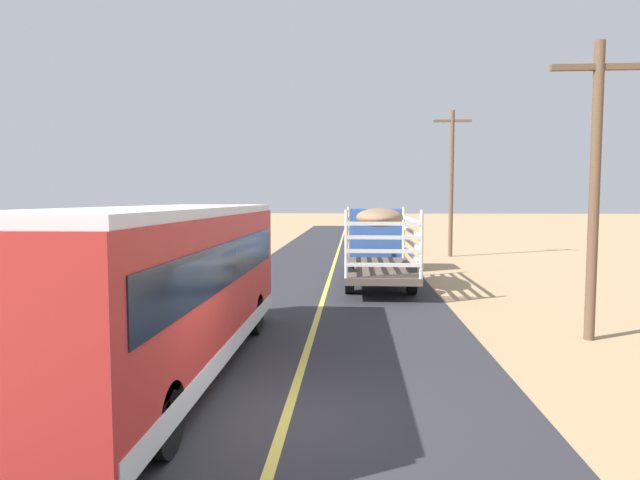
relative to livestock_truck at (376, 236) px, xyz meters
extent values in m
plane|color=tan|center=(-1.98, -15.64, -1.79)|extent=(240.00, 240.00, 0.00)
cube|color=#2D2D33|center=(-1.98, -15.64, -1.78)|extent=(8.00, 120.00, 0.02)
cube|color=#D8CC4C|center=(-1.98, -15.64, -1.77)|extent=(0.16, 117.60, 0.00)
cube|color=#3359A5|center=(0.00, 2.16, 0.03)|extent=(2.50, 2.20, 2.20)
cube|color=#192333|center=(0.00, 2.16, 0.48)|extent=(2.53, 1.54, 0.70)
cube|color=brown|center=(0.00, -3.24, -1.07)|extent=(2.50, 6.40, 0.24)
cylinder|color=silver|center=(-1.19, -0.10, 0.15)|extent=(0.12, 0.12, 2.20)
cylinder|color=silver|center=(1.19, -0.10, 0.15)|extent=(0.12, 0.12, 2.20)
cylinder|color=silver|center=(-1.19, -6.38, 0.15)|extent=(0.12, 0.12, 2.20)
cylinder|color=silver|center=(1.19, -6.38, 0.15)|extent=(0.12, 0.12, 2.20)
cube|color=silver|center=(-1.21, -3.24, -0.51)|extent=(0.08, 6.30, 0.12)
cube|color=silver|center=(1.21, -3.24, -0.51)|extent=(0.08, 6.30, 0.12)
cube|color=silver|center=(0.00, -6.40, -0.51)|extent=(2.40, 0.08, 0.12)
cube|color=silver|center=(-1.21, -3.24, -0.07)|extent=(0.08, 6.30, 0.12)
cube|color=silver|center=(1.21, -3.24, -0.07)|extent=(0.08, 6.30, 0.12)
cube|color=silver|center=(0.00, -6.40, -0.07)|extent=(2.40, 0.08, 0.12)
cube|color=silver|center=(-1.21, -3.24, 0.37)|extent=(0.08, 6.30, 0.12)
cube|color=silver|center=(1.21, -3.24, 0.37)|extent=(0.08, 6.30, 0.12)
cube|color=silver|center=(0.00, -6.40, 0.37)|extent=(2.40, 0.08, 0.12)
cube|color=silver|center=(-1.21, -3.24, 0.81)|extent=(0.08, 6.30, 0.12)
cube|color=silver|center=(1.21, -3.24, 0.81)|extent=(0.08, 6.30, 0.12)
cube|color=silver|center=(0.00, -6.40, 0.81)|extent=(2.40, 0.08, 0.12)
ellipsoid|color=#8C6B4C|center=(0.00, -3.24, 0.90)|extent=(1.75, 3.84, 0.70)
cylinder|color=black|center=(-1.09, 2.16, -1.22)|extent=(0.32, 1.10, 1.10)
cylinder|color=black|center=(1.09, 2.16, -1.22)|extent=(0.32, 1.10, 1.10)
cylinder|color=black|center=(-1.09, -4.52, -1.22)|extent=(0.32, 1.10, 1.10)
cylinder|color=black|center=(1.09, -4.52, -1.22)|extent=(0.32, 1.10, 1.10)
cube|color=red|center=(-4.52, -13.70, -0.07)|extent=(2.50, 10.00, 2.70)
cube|color=white|center=(-4.52, -13.70, 1.36)|extent=(2.45, 9.80, 0.16)
cube|color=#192333|center=(-4.52, -13.70, 0.40)|extent=(2.54, 9.20, 0.80)
cube|color=silver|center=(-4.52, -13.70, -1.22)|extent=(2.53, 9.80, 0.36)
cylinder|color=black|center=(-5.62, -10.45, -1.27)|extent=(0.30, 1.00, 1.00)
cylinder|color=black|center=(-3.42, -10.45, -1.27)|extent=(0.30, 1.00, 1.00)
cylinder|color=black|center=(-5.62, -16.95, -1.27)|extent=(0.30, 1.00, 1.00)
cylinder|color=black|center=(-3.42, -16.95, -1.27)|extent=(0.30, 1.00, 1.00)
cylinder|color=brown|center=(4.72, -10.45, 1.73)|extent=(0.24, 0.24, 7.03)
cube|color=brown|center=(4.72, -10.45, 4.64)|extent=(2.20, 0.14, 0.14)
cylinder|color=brown|center=(4.72, 8.55, 2.46)|extent=(0.24, 0.24, 8.50)
cube|color=brown|center=(4.72, 8.55, 6.11)|extent=(2.20, 0.14, 0.14)
camera|label=1|loc=(-0.94, -23.65, 1.59)|focal=30.40mm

